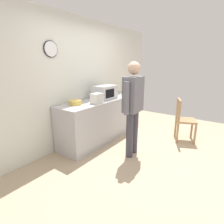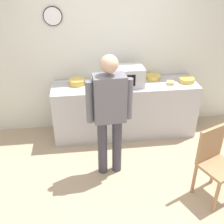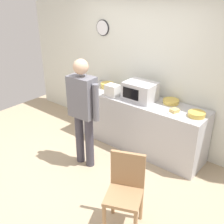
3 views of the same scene
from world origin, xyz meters
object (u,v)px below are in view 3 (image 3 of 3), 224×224
Objects in this scene: mixing_bowl at (171,101)px; spoon_utensil at (100,82)px; cereal_bowl at (197,114)px; salad_bowl at (107,85)px; microwave at (140,91)px; toaster at (112,90)px; wooden_chair at (125,188)px; sandwich_plate at (174,112)px; person_standing at (83,106)px; fork_utensil at (195,123)px.

spoon_utensil is (-1.55, 0.04, -0.03)m from mixing_bowl.
cereal_bowl is 2.08m from spoon_utensil.
microwave is at bearing -7.52° from salad_bowl.
toaster is (-1.44, -0.15, 0.07)m from cereal_bowl.
toaster is (0.33, -0.26, 0.05)m from salad_bowl.
toaster reaches higher than wooden_chair.
sandwich_plate is (0.68, -0.10, -0.13)m from microwave.
microwave is at bearing -157.86° from mixing_bowl.
salad_bowl is at bearing -176.11° from mixing_bowl.
microwave is 1.12m from spoon_utensil.
person_standing is (0.07, -0.78, -0.01)m from toaster.
spoon_utensil is at bearing 167.85° from microwave.
mixing_bowl is 0.27× the size of wooden_chair.
spoon_utensil is 1.37m from person_standing.
sandwich_plate is 0.39m from fork_utensil.
fork_utensil is at bearing -1.98° from toaster.
person_standing is (-1.07, -0.83, 0.07)m from sandwich_plate.
person_standing is (0.70, -1.17, 0.09)m from spoon_utensil.
sandwich_plate is at bearing -54.22° from mixing_bowl.
toaster is 0.23× the size of wooden_chair.
person_standing is (-1.37, -0.93, 0.06)m from cereal_bowl.
salad_bowl is 1.00× the size of cereal_bowl.
person_standing reaches higher than toaster.
spoon_utensil is at bearing 120.81° from person_standing.
salad_bowl is at bearing 110.99° from person_standing.
cereal_bowl is 1.57m from wooden_chair.
person_standing is at bearing -142.01° from sandwich_plate.
cereal_bowl is at bearing -0.31° from microwave.
fork_utensil is at bearing -11.73° from spoon_utensil.
person_standing is at bearing -153.24° from fork_utensil.
salad_bowl is (-1.47, 0.21, 0.02)m from sandwich_plate.
fork_utensil is 2.19m from spoon_utensil.
sandwich_plate is 0.89× the size of salad_bowl.
toaster is 1.29× the size of spoon_utensil.
salad_bowl reaches higher than fork_utensil.
salad_bowl is 1.45× the size of spoon_utensil.
mixing_bowl is at bearing 159.25° from cereal_bowl.
cereal_bowl is 0.14× the size of person_standing.
sandwich_plate is 0.86× the size of mixing_bowl.
sandwich_plate is 1.36m from person_standing.
wooden_chair is (0.83, -1.52, -0.54)m from microwave.
wooden_chair is at bearing -25.36° from person_standing.
mixing_bowl is 1.42m from person_standing.
mixing_bowl is 0.71m from fork_utensil.
toaster is at bearing 178.02° from fork_utensil.
toaster is 1.93m from wooden_chair.
person_standing is (-1.44, -0.73, 0.09)m from fork_utensil.
salad_bowl is 1.12× the size of toaster.
spoon_utensil is 0.10× the size of person_standing.
sandwich_plate reaches higher than mixing_bowl.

